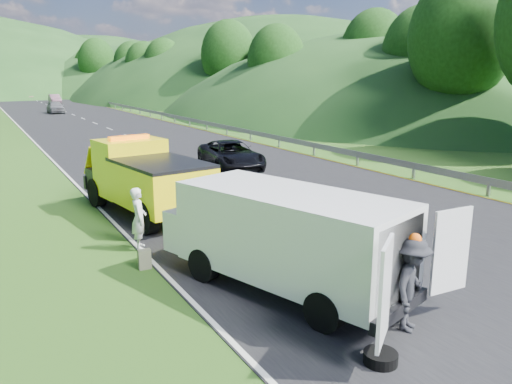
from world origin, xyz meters
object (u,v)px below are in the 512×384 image
spare_tire (380,364)px  passing_suv (231,169)px  white_van (283,234)px  suitcase (145,259)px  woman (141,249)px  child (262,275)px  worker (408,330)px  tow_truck (145,178)px

spare_tire → passing_suv: bearing=71.4°
white_van → suitcase: white_van is taller
woman → suitcase: (-0.34, -1.53, 0.26)m
white_van → child: bearing=72.2°
worker → spare_tire: size_ratio=3.16×
tow_truck → woman: (-1.28, -3.48, -1.31)m
white_van → passing_suv: (5.61, 13.81, -1.32)m
child → white_van: bearing=-80.4°
spare_tire → passing_suv: (5.80, 17.22, 0.00)m
tow_truck → passing_suv: tow_truck is taller
tow_truck → white_van: (0.78, -7.78, 0.02)m
tow_truck → white_van: tow_truck is taller
woman → worker: size_ratio=0.95×
tow_truck → woman: bearing=-118.5°
white_van → child: (0.00, 0.95, -1.32)m
suitcase → woman: bearing=77.4°
child → spare_tire: size_ratio=1.85×
worker → spare_tire: 1.44m
woman → spare_tire: size_ratio=2.99×
tow_truck → child: bearing=-91.7°
woman → suitcase: woman is taller
white_van → worker: white_van is taller
suitcase → spare_tire: 6.57m
child → woman: bearing=131.4°
worker → spare_tire: worker is taller
tow_truck → woman: 3.93m
tow_truck → worker: size_ratio=3.48×
white_van → woman: 4.95m
woman → suitcase: size_ratio=3.43×
suitcase → passing_suv: (8.01, 11.04, -0.26)m
woman → passing_suv: size_ratio=0.34×
spare_tire → worker: bearing=25.2°
white_van → tow_truck: bearing=78.2°
suitcase → passing_suv: size_ratio=0.10×
spare_tire → child: bearing=87.5°
tow_truck → suitcase: tow_truck is taller
child → passing_suv: passing_suv is taller
passing_suv → woman: bearing=-120.8°
tow_truck → white_van: 7.82m
child → spare_tire: bearing=-82.7°
passing_suv → spare_tire: bearing=-100.5°
white_van → spare_tire: white_van is taller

